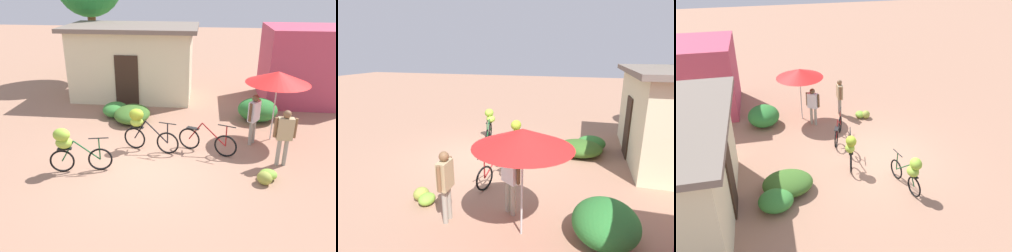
% 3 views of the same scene
% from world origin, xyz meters
% --- Properties ---
extents(ground_plane, '(60.00, 60.00, 0.00)m').
position_xyz_m(ground_plane, '(0.00, 0.00, 0.00)').
color(ground_plane, '#A0745C').
extents(building_low, '(5.28, 3.01, 2.95)m').
position_xyz_m(building_low, '(-1.50, 5.84, 1.50)').
color(building_low, beige).
rests_on(building_low, ground).
extents(hedge_bush_front_left, '(0.92, 0.99, 0.51)m').
position_xyz_m(hedge_bush_front_left, '(-1.71, 3.47, 0.25)').
color(hedge_bush_front_left, '#388335').
rests_on(hedge_bush_front_left, ground).
extents(hedge_bush_front_right, '(1.25, 1.50, 0.53)m').
position_xyz_m(hedge_bush_front_right, '(-1.01, 3.08, 0.26)').
color(hedge_bush_front_right, '#3A6625').
rests_on(hedge_bush_front_right, ground).
extents(hedge_bush_mid, '(1.36, 1.23, 0.79)m').
position_xyz_m(hedge_bush_mid, '(3.36, 3.63, 0.40)').
color(hedge_bush_mid, '#2B7832').
rests_on(hedge_bush_mid, ground).
extents(market_umbrella, '(1.86, 1.86, 2.16)m').
position_xyz_m(market_umbrella, '(3.57, 2.08, 1.98)').
color(market_umbrella, beige).
rests_on(market_umbrella, ground).
extents(bicycle_leftmost, '(1.57, 0.48, 1.23)m').
position_xyz_m(bicycle_leftmost, '(-1.86, -0.45, 0.75)').
color(bicycle_leftmost, black).
rests_on(bicycle_leftmost, ground).
extents(bicycle_near_pile, '(1.65, 0.49, 1.25)m').
position_xyz_m(bicycle_near_pile, '(-0.25, 0.97, 0.75)').
color(bicycle_near_pile, black).
rests_on(bicycle_near_pile, ground).
extents(bicycle_center_loaded, '(1.66, 0.64, 0.95)m').
position_xyz_m(bicycle_center_loaded, '(1.60, 0.97, 0.36)').
color(bicycle_center_loaded, black).
rests_on(bicycle_center_loaded, ground).
extents(banana_pile_on_ground, '(0.60, 0.67, 0.33)m').
position_xyz_m(banana_pile_on_ground, '(3.06, -0.39, 0.15)').
color(banana_pile_on_ground, '#7DAE39').
rests_on(banana_pile_on_ground, ground).
extents(person_vendor, '(0.58, 0.20, 1.56)m').
position_xyz_m(person_vendor, '(3.57, 0.49, 0.95)').
color(person_vendor, gray).
rests_on(person_vendor, ground).
extents(person_bystander, '(0.39, 0.49, 1.55)m').
position_xyz_m(person_bystander, '(2.94, 1.70, 0.94)').
color(person_bystander, gray).
rests_on(person_bystander, ground).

